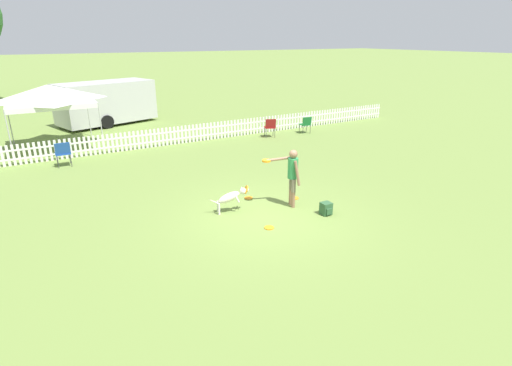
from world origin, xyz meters
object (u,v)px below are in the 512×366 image
Objects in this scene: frisbee_near_dog at (249,198)px; folding_chair_green_right at (270,126)px; leaping_dog at (231,197)px; canopy_tent_main at (49,95)px; frisbee_near_handler at (294,198)px; folding_chair_blue_left at (63,152)px; handler_person at (292,172)px; equipment_trailer at (106,102)px; frisbee_midfield at (269,228)px; backpack_on_grass at (326,209)px; folding_chair_center at (306,123)px.

frisbee_near_dog is 7.60m from folding_chair_green_right.
frisbee_near_dog is (0.88, 0.63, -0.43)m from leaping_dog.
frisbee_near_dog is 0.07× the size of canopy_tent_main.
folding_chair_blue_left is (-5.44, 6.70, 0.54)m from frisbee_near_handler.
folding_chair_blue_left is at bearing 129.10° from frisbee_near_handler.
leaping_dog is at bearing 90.25° from handler_person.
equipment_trailer reaches higher than handler_person.
leaping_dog is 1.19× the size of folding_chair_blue_left.
equipment_trailer is (-0.87, 15.03, 1.17)m from frisbee_midfield.
frisbee_near_handler and frisbee_midfield have the same top height.
canopy_tent_main is at bearing 42.40° from handler_person.
frisbee_near_handler is 0.71× the size of backpack_on_grass.
leaping_dog is at bearing 117.81° from folding_chair_blue_left.
leaping_dog is at bearing 146.44° from backpack_on_grass.
equipment_trailer is at bearing 24.27° from handler_person.
frisbee_near_handler is 0.07× the size of canopy_tent_main.
equipment_trailer is at bearing -28.71° from folding_chair_green_right.
equipment_trailer is (-0.50, 13.70, 0.74)m from leaping_dog.
folding_chair_green_right reaches higher than frisbee_near_handler.
frisbee_midfield is 0.71× the size of backpack_on_grass.
frisbee_near_handler is at bearing -31.19° from handler_person.
folding_chair_green_right is (-1.95, 0.16, 0.05)m from folding_chair_center.
folding_chair_blue_left is at bearing 125.54° from frisbee_near_dog.
backpack_on_grass is 0.36× the size of folding_chair_blue_left.
leaping_dog is 13.73m from equipment_trailer.
frisbee_near_dog is 7.40m from folding_chair_blue_left.
backpack_on_grass is at bearing -63.31° from canopy_tent_main.
backpack_on_grass is at bearing 88.73° from folding_chair_green_right.
folding_chair_blue_left reaches higher than frisbee_near_dog.
folding_chair_blue_left is (-3.41, 6.63, 0.11)m from leaping_dog.
frisbee_midfield is at bearing 177.77° from backpack_on_grass.
backpack_on_grass reaches higher than frisbee_near_handler.
leaping_dog is 1.16m from frisbee_near_dog.
backpack_on_grass is at bearing 125.09° from folding_chair_blue_left.
frisbee_midfield is 0.27× the size of folding_chair_green_right.
folding_chair_center reaches higher than frisbee_near_dog.
equipment_trailer is (-2.12, 14.15, 0.17)m from handler_person.
canopy_tent_main is (-5.01, 9.98, 1.22)m from handler_person.
handler_person is at bearing -55.41° from frisbee_near_dog.
handler_person is 14.31m from equipment_trailer.
handler_person is 1.14m from frisbee_near_handler.
frisbee_near_handler is 0.29× the size of folding_chair_center.
handler_person is 11.23m from canopy_tent_main.
folding_chair_green_right is at bearing 63.34° from frisbee_near_handler.
folding_chair_green_right reaches higher than leaping_dog.
canopy_tent_main reaches higher than folding_chair_green_right.
handler_person is 6.81× the size of frisbee_near_handler.
canopy_tent_main is (-4.27, 8.90, 2.21)m from frisbee_near_dog.
backpack_on_grass is 0.06× the size of equipment_trailer.
leaping_dog reaches higher than backpack_on_grass.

